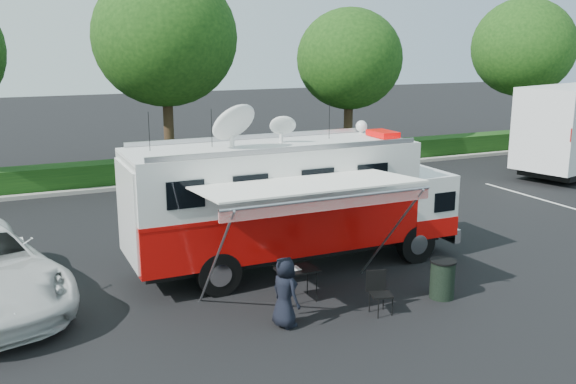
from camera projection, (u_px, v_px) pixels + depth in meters
name	position (u px, v px, depth m)	size (l,w,h in m)	color
ground_plane	(296.00, 266.00, 16.92)	(120.00, 120.00, 0.00)	black
back_border	(192.00, 60.00, 27.66)	(60.00, 6.14, 8.87)	#9E998E
stall_lines	(239.00, 237.00, 19.38)	(24.12, 5.50, 0.01)	silver
command_truck	(293.00, 200.00, 16.48)	(8.73, 2.40, 4.19)	black
awning	(310.00, 189.00, 13.75)	(4.76, 2.47, 2.88)	white
person	(285.00, 326.00, 13.35)	(0.73, 0.48, 1.50)	black
folding_table	(297.00, 271.00, 14.49)	(0.91, 0.65, 0.78)	black
folding_chair	(379.00, 288.00, 13.92)	(0.56, 0.58, 0.94)	black
trash_bin	(442.00, 279.00, 14.73)	(0.61, 0.61, 0.91)	black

